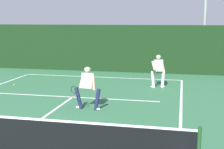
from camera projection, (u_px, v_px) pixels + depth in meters
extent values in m
cube|color=white|center=(101.00, 77.00, 19.56)|extent=(9.60, 0.10, 0.01)
cube|color=white|center=(73.00, 97.00, 14.56)|extent=(7.82, 0.10, 0.01)
cube|color=white|center=(44.00, 117.00, 11.61)|extent=(0.10, 6.40, 0.01)
cylinder|color=#1E234C|center=(97.00, 100.00, 12.41)|extent=(0.30, 0.18, 0.85)
cylinder|color=#1E234C|center=(79.00, 98.00, 12.65)|extent=(0.36, 0.18, 0.85)
ellipsoid|color=white|center=(97.00, 109.00, 12.48)|extent=(0.27, 0.13, 0.09)
ellipsoid|color=white|center=(79.00, 107.00, 12.71)|extent=(0.27, 0.13, 0.09)
cube|color=silver|center=(88.00, 81.00, 12.41)|extent=(0.47, 0.39, 0.62)
cylinder|color=beige|center=(93.00, 82.00, 12.34)|extent=(0.15, 0.11, 0.65)
cylinder|color=beige|center=(82.00, 81.00, 12.49)|extent=(0.14, 0.48, 0.57)
sphere|color=beige|center=(87.00, 70.00, 12.34)|extent=(0.23, 0.23, 0.23)
cylinder|color=white|center=(87.00, 69.00, 12.33)|extent=(0.27, 0.27, 0.04)
cylinder|color=black|center=(78.00, 88.00, 12.31)|extent=(0.06, 0.26, 0.03)
torus|color=black|center=(74.00, 90.00, 11.99)|extent=(0.29, 0.05, 0.29)
cylinder|color=silver|center=(163.00, 79.00, 16.59)|extent=(0.25, 0.21, 0.85)
cylinder|color=silver|center=(153.00, 79.00, 16.53)|extent=(0.27, 0.22, 0.86)
ellipsoid|color=white|center=(163.00, 86.00, 16.65)|extent=(0.28, 0.19, 0.09)
ellipsoid|color=white|center=(153.00, 87.00, 16.59)|extent=(0.28, 0.19, 0.09)
cube|color=silver|center=(158.00, 65.00, 16.43)|extent=(0.51, 0.41, 0.61)
cylinder|color=beige|center=(163.00, 66.00, 16.47)|extent=(0.27, 0.18, 0.65)
cylinder|color=beige|center=(154.00, 66.00, 16.41)|extent=(0.29, 0.58, 0.47)
sphere|color=beige|center=(159.00, 57.00, 16.36)|extent=(0.23, 0.23, 0.23)
cylinder|color=white|center=(159.00, 56.00, 16.36)|extent=(0.31, 0.31, 0.04)
cylinder|color=black|center=(154.00, 71.00, 16.20)|extent=(0.12, 0.26, 0.03)
torus|color=black|center=(156.00, 72.00, 15.87)|extent=(0.29, 0.12, 0.29)
sphere|color=#D1E033|center=(14.00, 85.00, 17.11)|extent=(0.07, 0.07, 0.07)
cube|color=black|center=(109.00, 48.00, 21.41)|extent=(19.48, 0.12, 3.10)
cylinder|color=#9EA39E|center=(205.00, 10.00, 21.57)|extent=(0.18, 0.18, 8.09)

